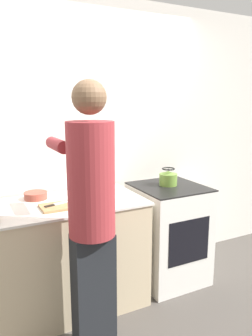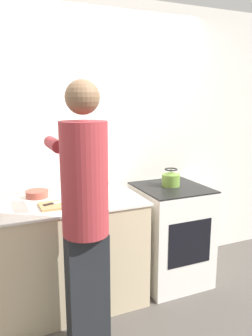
{
  "view_description": "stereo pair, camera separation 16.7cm",
  "coord_description": "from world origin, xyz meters",
  "px_view_note": "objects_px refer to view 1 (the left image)",
  "views": [
    {
      "loc": [
        -0.9,
        -2.1,
        1.7
      ],
      "look_at": [
        0.29,
        0.23,
        1.16
      ],
      "focal_mm": 35.0,
      "sensor_mm": 36.0,
      "label": 1
    },
    {
      "loc": [
        -0.75,
        -2.18,
        1.7
      ],
      "look_at": [
        0.29,
        0.23,
        1.16
      ],
      "focal_mm": 35.0,
      "sensor_mm": 36.0,
      "label": 2
    }
  ],
  "objects_px": {
    "oven": "(168,233)",
    "bowl_prep": "(36,196)",
    "cutting_board": "(62,206)",
    "kettle": "(168,178)",
    "knife": "(56,204)",
    "person": "(91,212)"
  },
  "relations": [
    {
      "from": "cutting_board",
      "to": "kettle",
      "type": "distance_m",
      "value": 1.06
    },
    {
      "from": "kettle",
      "to": "bowl_prep",
      "type": "relative_size",
      "value": 0.89
    },
    {
      "from": "person",
      "to": "kettle",
      "type": "relative_size",
      "value": 10.95
    },
    {
      "from": "oven",
      "to": "cutting_board",
      "type": "bearing_deg",
      "value": -175.02
    },
    {
      "from": "knife",
      "to": "person",
      "type": "bearing_deg",
      "value": -96.28
    },
    {
      "from": "oven",
      "to": "kettle",
      "type": "bearing_deg",
      "value": 78.76
    },
    {
      "from": "oven",
      "to": "cutting_board",
      "type": "height_order",
      "value": "cutting_board"
    },
    {
      "from": "oven",
      "to": "person",
      "type": "distance_m",
      "value": 1.27
    },
    {
      "from": "kettle",
      "to": "oven",
      "type": "bearing_deg",
      "value": -101.24
    },
    {
      "from": "bowl_prep",
      "to": "oven",
      "type": "bearing_deg",
      "value": -10.13
    },
    {
      "from": "kettle",
      "to": "bowl_prep",
      "type": "xyz_separation_m",
      "value": [
        -1.18,
        0.18,
        -0.06
      ]
    },
    {
      "from": "oven",
      "to": "kettle",
      "type": "distance_m",
      "value": 0.53
    },
    {
      "from": "oven",
      "to": "bowl_prep",
      "type": "distance_m",
      "value": 1.28
    },
    {
      "from": "knife",
      "to": "cutting_board",
      "type": "bearing_deg",
      "value": -47.05
    },
    {
      "from": "oven",
      "to": "knife",
      "type": "bearing_deg",
      "value": -176.46
    },
    {
      "from": "cutting_board",
      "to": "kettle",
      "type": "bearing_deg",
      "value": 6.77
    },
    {
      "from": "cutting_board",
      "to": "kettle",
      "type": "relative_size",
      "value": 1.95
    },
    {
      "from": "person",
      "to": "bowl_prep",
      "type": "relative_size",
      "value": 9.76
    },
    {
      "from": "knife",
      "to": "kettle",
      "type": "height_order",
      "value": "kettle"
    },
    {
      "from": "kettle",
      "to": "person",
      "type": "bearing_deg",
      "value": -148.73
    },
    {
      "from": "person",
      "to": "kettle",
      "type": "height_order",
      "value": "person"
    },
    {
      "from": "oven",
      "to": "cutting_board",
      "type": "xyz_separation_m",
      "value": [
        -1.04,
        -0.09,
        0.45
      ]
    }
  ]
}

